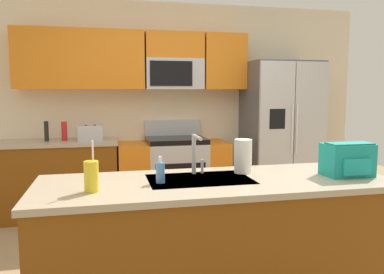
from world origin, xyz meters
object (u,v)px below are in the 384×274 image
at_px(range_oven, 173,174).
at_px(backpack, 348,159).
at_px(bottle_red, 64,131).
at_px(paper_towel_roll, 243,156).
at_px(pepper_mill, 46,131).
at_px(drink_cup_yellow, 91,176).
at_px(soap_dispenser, 160,172).
at_px(toaster, 90,133).
at_px(sink_faucet, 196,151).
at_px(refrigerator, 281,134).

distance_m(range_oven, backpack, 2.59).
xyz_separation_m(bottle_red, backpack, (2.09, -2.41, 0.01)).
bearing_deg(range_oven, paper_towel_roll, -86.61).
relative_size(pepper_mill, paper_towel_roll, 0.97).
xyz_separation_m(pepper_mill, paper_towel_roll, (1.61, -2.15, 0.00)).
height_order(pepper_mill, paper_towel_roll, paper_towel_roll).
bearing_deg(drink_cup_yellow, range_oven, 69.73).
bearing_deg(soap_dispenser, bottle_red, 109.01).
relative_size(pepper_mill, soap_dispenser, 1.36).
relative_size(toaster, drink_cup_yellow, 0.94).
relative_size(bottle_red, backpack, 0.69).
bearing_deg(paper_towel_roll, soap_dispenser, -164.24).
distance_m(toaster, sink_faucet, 2.22).
distance_m(bottle_red, sink_faucet, 2.40).
bearing_deg(pepper_mill, refrigerator, -1.37).
relative_size(pepper_mill, backpack, 0.72).
distance_m(pepper_mill, paper_towel_roll, 2.69).
height_order(soap_dispenser, paper_towel_roll, paper_towel_roll).
height_order(sink_faucet, drink_cup_yellow, drink_cup_yellow).
bearing_deg(bottle_red, range_oven, -0.35).
relative_size(toaster, backpack, 0.87).
bearing_deg(toaster, paper_towel_roll, -61.88).
relative_size(bottle_red, drink_cup_yellow, 0.74).
bearing_deg(backpack, paper_towel_roll, 159.50).
bearing_deg(sink_faucet, range_oven, 84.27).
distance_m(toaster, bottle_red, 0.31).
distance_m(bottle_red, soap_dispenser, 2.47).
bearing_deg(refrigerator, range_oven, 177.08).
distance_m(range_oven, paper_towel_roll, 2.23).
distance_m(toaster, soap_dispenser, 2.33).
distance_m(refrigerator, paper_towel_roll, 2.44).
distance_m(toaster, drink_cup_yellow, 2.40).
bearing_deg(paper_towel_roll, refrigerator, 58.30).
distance_m(sink_faucet, backpack, 1.04).
bearing_deg(backpack, toaster, 127.29).
bearing_deg(bottle_red, soap_dispenser, -70.99).
xyz_separation_m(refrigerator, toaster, (-2.40, 0.02, 0.07)).
height_order(range_oven, pepper_mill, pepper_mill).
bearing_deg(refrigerator, bottle_red, 178.31).
bearing_deg(paper_towel_roll, toaster, 118.12).
bearing_deg(soap_dispenser, toaster, 102.54).
height_order(sink_faucet, backpack, sink_faucet).
bearing_deg(range_oven, pepper_mill, -179.90).
distance_m(refrigerator, bottle_red, 2.71).
xyz_separation_m(toaster, bottle_red, (-0.30, 0.06, 0.02)).
height_order(bottle_red, paper_towel_roll, paper_towel_roll).
height_order(pepper_mill, backpack, pepper_mill).
distance_m(range_oven, sink_faucet, 2.23).
height_order(range_oven, backpack, backpack).
xyz_separation_m(sink_faucet, paper_towel_roll, (0.34, -0.02, -0.05)).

